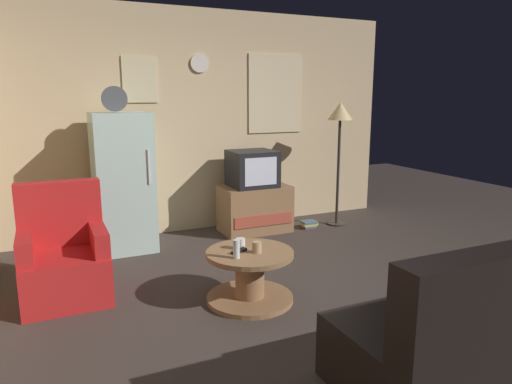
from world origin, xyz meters
The scene contains 14 objects.
ground_plane centered at (0.00, 0.00, 0.00)m, with size 12.00×12.00×0.00m, color #3D332D.
wall_with_art centered at (0.01, 2.45, 1.35)m, with size 5.20×0.12×2.69m.
fridge centered at (-1.03, 1.96, 0.75)m, with size 0.60×0.62×1.77m.
tv_stand centered at (0.55, 1.99, 0.29)m, with size 0.84×0.53×0.58m.
crt_tv centered at (0.52, 1.99, 0.80)m, with size 0.54×0.51×0.44m.
standing_lamp centered at (1.66, 1.83, 1.36)m, with size 0.32×0.32×1.59m.
coffee_table centered at (-0.33, 0.16, 0.21)m, with size 0.72×0.72×0.43m.
wine_glass centered at (-0.49, 0.05, 0.50)m, with size 0.05×0.05×0.15m, color silver.
mug_ceramic_white centered at (-0.37, 0.25, 0.47)m, with size 0.08×0.08×0.09m, color silver.
mug_ceramic_tan centered at (-0.29, 0.11, 0.47)m, with size 0.08×0.08×0.09m, color tan.
remote_control centered at (-0.42, 0.17, 0.44)m, with size 0.15×0.04×0.02m, color black.
armchair centered at (-1.71, 0.88, 0.34)m, with size 0.68×0.68×0.96m.
couch centered at (0.47, -1.42, 0.31)m, with size 1.70×0.80×0.92m.
book_stack centered at (1.24, 1.83, 0.05)m, with size 0.22×0.15×0.09m.
Camera 1 is at (-1.79, -3.16, 1.68)m, focal length 32.75 mm.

